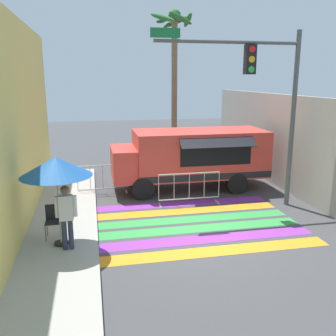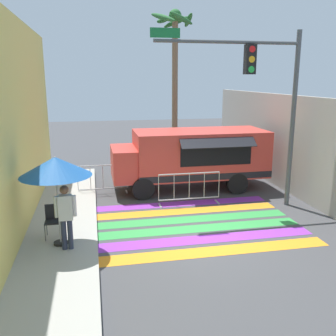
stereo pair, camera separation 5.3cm
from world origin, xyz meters
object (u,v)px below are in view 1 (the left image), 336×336
barricade_front (189,189)px  palm_tree (174,56)px  food_truck (188,155)px  barricade_side (103,180)px  folding_chair (53,218)px  vendor_person (66,214)px  patio_umbrella (56,167)px  traffic_signal_pole (267,88)px

barricade_front → palm_tree: size_ratio=0.29×
food_truck → barricade_side: food_truck is taller
barricade_front → food_truck: bearing=76.6°
palm_tree → folding_chair: bearing=-121.0°
folding_chair → barricade_front: (4.36, 2.31, -0.13)m
food_truck → vendor_person: bearing=-131.1°
palm_tree → barricade_side: bearing=-129.8°
vendor_person → barricade_front: vendor_person is taller
vendor_person → barricade_side: vendor_person is taller
barricade_front → barricade_side: (-2.91, 1.84, -0.01)m
food_truck → palm_tree: bearing=84.7°
folding_chair → vendor_person: size_ratio=0.53×
patio_umbrella → folding_chair: patio_umbrella is taller
barricade_side → palm_tree: bearing=50.2°
traffic_signal_pole → vendor_person: size_ratio=3.52×
vendor_person → barricade_front: bearing=26.9°
traffic_signal_pole → folding_chair: (-6.69, -1.58, -3.30)m
vendor_person → barricade_side: bearing=66.5°
traffic_signal_pole → palm_tree: (-1.48, 7.09, 1.36)m
food_truck → barricade_front: size_ratio=2.75×
food_truck → vendor_person: food_truck is taller
traffic_signal_pole → barricade_front: size_ratio=2.65×
folding_chair → barricade_side: 4.39m
traffic_signal_pole → patio_umbrella: bearing=-161.9°
folding_chair → barricade_side: size_ratio=0.46×
barricade_side → barricade_front: bearing=-32.3°
folding_chair → barricade_side: (1.44, 4.15, -0.14)m
barricade_front → barricade_side: 3.44m
food_truck → folding_chair: bearing=-139.1°
patio_umbrella → barricade_side: size_ratio=1.21×
traffic_signal_pole → barricade_side: size_ratio=3.06×
barricade_front → folding_chair: bearing=-152.1°
food_truck → palm_tree: palm_tree is taller
folding_chair → barricade_front: 4.93m
vendor_person → barricade_front: (3.95, 3.17, -0.53)m
folding_chair → palm_tree: palm_tree is taller
barricade_side → vendor_person: bearing=-101.7°
traffic_signal_pole → vendor_person: bearing=-158.8°
traffic_signal_pole → folding_chair: traffic_signal_pole is taller
food_truck → folding_chair: size_ratio=6.85×
traffic_signal_pole → vendor_person: 7.34m
traffic_signal_pole → barricade_front: bearing=162.8°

